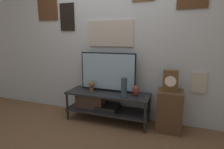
# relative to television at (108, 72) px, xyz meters

# --- Properties ---
(ground_plane) EXTENTS (12.00, 12.00, 0.00)m
(ground_plane) POSITION_rel_television_xyz_m (0.03, -0.37, -0.84)
(ground_plane) COLOR brown
(wall_back) EXTENTS (6.40, 0.08, 2.70)m
(wall_back) POSITION_rel_television_xyz_m (0.03, 0.18, 0.52)
(wall_back) COLOR #B2BCC6
(wall_back) RESTS_ON ground_plane
(media_console) EXTENTS (1.40, 0.46, 0.50)m
(media_console) POSITION_rel_television_xyz_m (-0.08, -0.10, -0.52)
(media_console) COLOR #232326
(media_console) RESTS_ON ground_plane
(television) EXTENTS (0.97, 0.05, 0.66)m
(television) POSITION_rel_television_xyz_m (0.00, 0.00, 0.00)
(television) COLOR black
(television) RESTS_ON media_console
(vase_urn_stoneware) EXTENTS (0.10, 0.11, 0.17)m
(vase_urn_stoneware) POSITION_rel_television_xyz_m (0.51, -0.10, -0.25)
(vase_urn_stoneware) COLOR brown
(vase_urn_stoneware) RESTS_ON media_console
(vase_tall_ceramic) EXTENTS (0.09, 0.09, 0.31)m
(vase_tall_ceramic) POSITION_rel_television_xyz_m (0.36, -0.25, -0.18)
(vase_tall_ceramic) COLOR #2D4251
(vase_tall_ceramic) RESTS_ON media_console
(decorative_bust) EXTENTS (0.11, 0.11, 0.18)m
(decorative_bust) POSITION_rel_television_xyz_m (-0.26, -0.10, -0.24)
(decorative_bust) COLOR brown
(decorative_bust) RESTS_ON media_console
(side_table) EXTENTS (0.37, 0.38, 0.62)m
(side_table) POSITION_rel_television_xyz_m (1.03, -0.06, -0.53)
(side_table) COLOR #513823
(side_table) RESTS_ON ground_plane
(mantel_clock) EXTENTS (0.21, 0.11, 0.32)m
(mantel_clock) POSITION_rel_television_xyz_m (1.02, -0.05, -0.06)
(mantel_clock) COLOR brown
(mantel_clock) RESTS_ON side_table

